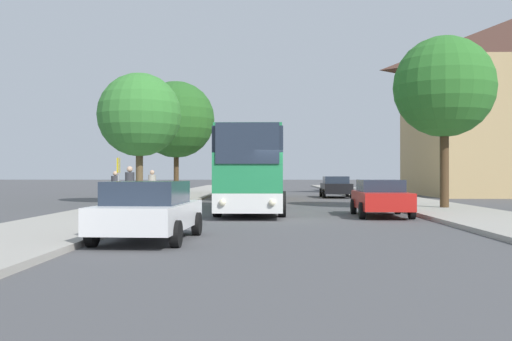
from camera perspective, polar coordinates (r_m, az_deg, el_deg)
The scene contains 15 objects.
ground_plane at distance 21.74m, azimuth 3.23°, elevation -4.71°, with size 300.00×300.00×0.00m, color #4C4C4F.
sidewalk_left at distance 22.60m, azimuth -14.85°, elevation -4.35°, with size 4.00×120.00×0.15m, color #A39E93.
sidewalk_right at distance 23.07m, azimuth 20.94°, elevation -4.25°, with size 4.00×120.00×0.15m, color #A39E93.
bus_front at distance 26.22m, azimuth -0.35°, elevation 0.10°, with size 2.84×10.85×3.49m.
bus_middle at distance 40.07m, azimuth -0.09°, elevation -0.15°, with size 2.88×10.26×3.35m.
parked_car_left_curb at distance 15.12m, azimuth -10.21°, elevation -3.71°, with size 2.31×4.48×1.48m.
parked_car_right_near at distance 23.91m, azimuth 11.79°, elevation -2.49°, with size 2.11×4.58×1.43m.
parked_car_right_far at distance 42.49m, azimuth 7.62°, elevation -1.51°, with size 2.15×4.47×1.49m.
bus_stop_sign at distance 25.03m, azimuth -12.97°, elevation -0.62°, with size 0.08×0.45×2.21m.
pedestrian_waiting_near at distance 27.04m, azimuth -13.26°, elevation -1.78°, with size 0.36×0.36×1.64m.
pedestrian_waiting_far at distance 28.20m, azimuth -9.87°, elevation -1.66°, with size 0.36×0.36×1.69m.
pedestrian_walking_back at distance 23.79m, azimuth -11.94°, elevation -1.75°, with size 0.36×0.36×1.81m.
tree_left_near at distance 34.23m, azimuth -11.04°, elevation 5.21°, with size 4.68×4.68×7.17m.
tree_left_far at distance 48.49m, azimuth -7.60°, elevation 4.82°, with size 6.13×6.13×8.94m.
tree_right_near at distance 28.65m, azimuth 17.49°, elevation 7.59°, with size 4.58×4.58×7.76m.
Camera 1 is at (-0.77, -21.66, 1.66)m, focal length 42.00 mm.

